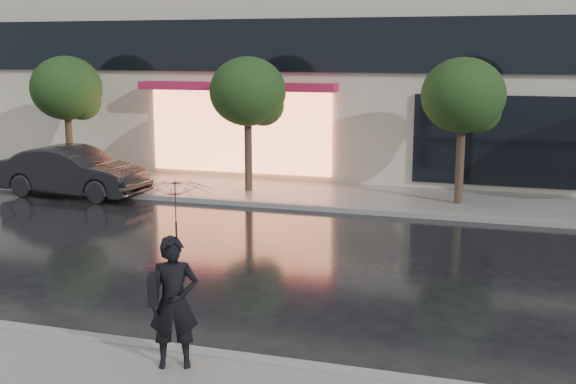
% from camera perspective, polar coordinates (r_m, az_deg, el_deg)
% --- Properties ---
extents(ground, '(120.00, 120.00, 0.00)m').
position_cam_1_polar(ground, '(11.18, -6.65, -10.78)').
color(ground, black).
rests_on(ground, ground).
extents(sidewalk_far, '(60.00, 3.50, 0.12)m').
position_cam_1_polar(sidewalk_far, '(20.58, 4.98, -0.38)').
color(sidewalk_far, slate).
rests_on(sidewalk_far, ground).
extents(curb_near, '(60.00, 0.25, 0.14)m').
position_cam_1_polar(curb_near, '(10.32, -8.96, -12.35)').
color(curb_near, gray).
rests_on(curb_near, ground).
extents(curb_far, '(60.00, 0.25, 0.14)m').
position_cam_1_polar(curb_far, '(18.91, 3.83, -1.36)').
color(curb_far, gray).
rests_on(curb_far, ground).
extents(tree_far_west, '(2.20, 2.20, 3.99)m').
position_cam_1_polar(tree_far_west, '(23.58, -16.95, 7.67)').
color(tree_far_west, '#33261C').
rests_on(tree_far_west, ground).
extents(tree_mid_west, '(2.20, 2.20, 3.99)m').
position_cam_1_polar(tree_mid_west, '(20.82, -3.02, 7.73)').
color(tree_mid_west, '#33261C').
rests_on(tree_mid_west, ground).
extents(tree_mid_east, '(2.20, 2.20, 3.99)m').
position_cam_1_polar(tree_mid_east, '(19.56, 13.84, 7.21)').
color(tree_mid_east, '#33261C').
rests_on(tree_mid_east, ground).
extents(parked_car, '(4.46, 1.82, 1.44)m').
position_cam_1_polar(parked_car, '(21.65, -16.56, 1.55)').
color(parked_car, black).
rests_on(parked_car, ground).
extents(pedestrian_with_umbrella, '(1.32, 1.33, 2.48)m').
position_cam_1_polar(pedestrian_with_umbrella, '(9.23, -8.92, -4.10)').
color(pedestrian_with_umbrella, black).
rests_on(pedestrian_with_umbrella, sidewalk_near).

